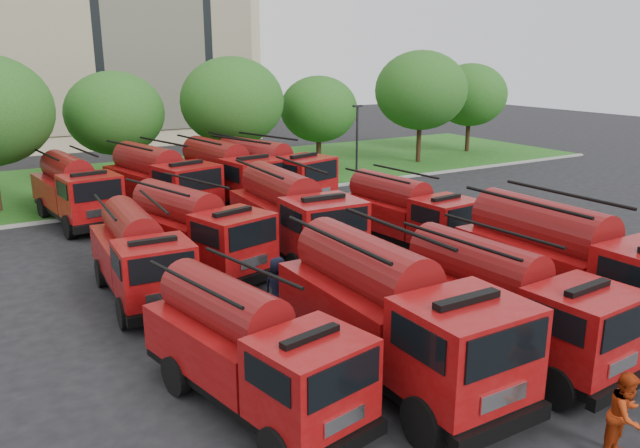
# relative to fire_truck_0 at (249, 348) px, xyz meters

# --- Properties ---
(ground) EXTENTS (140.00, 140.00, 0.00)m
(ground) POSITION_rel_fire_truck_0_xyz_m (4.48, 2.51, -1.50)
(ground) COLOR black
(ground) RESTS_ON ground
(lawn) EXTENTS (70.00, 16.00, 0.12)m
(lawn) POSITION_rel_fire_truck_0_xyz_m (4.48, 28.51, -1.44)
(lawn) COLOR #174913
(lawn) RESTS_ON ground
(curb) EXTENTS (70.00, 0.30, 0.14)m
(curb) POSITION_rel_fire_truck_0_xyz_m (4.48, 20.41, -1.43)
(curb) COLOR gray
(curb) RESTS_ON ground
(apartment_building) EXTENTS (30.00, 14.18, 25.00)m
(apartment_building) POSITION_rel_fire_truck_0_xyz_m (6.48, 50.44, 11.00)
(apartment_building) COLOR #C2B190
(apartment_building) RESTS_ON ground
(tree_3) EXTENTS (5.88, 5.88, 7.19)m
(tree_3) POSITION_rel_fire_truck_0_xyz_m (3.48, 26.51, 3.18)
(tree_3) COLOR #382314
(tree_3) RESTS_ON ground
(tree_4) EXTENTS (6.55, 6.55, 8.01)m
(tree_4) POSITION_rel_fire_truck_0_xyz_m (10.48, 25.01, 3.72)
(tree_4) COLOR #382314
(tree_4) RESTS_ON ground
(tree_5) EXTENTS (5.46, 5.46, 6.68)m
(tree_5) POSITION_rel_fire_truck_0_xyz_m (17.48, 26.01, 2.84)
(tree_5) COLOR #382314
(tree_5) RESTS_ON ground
(tree_6) EXTENTS (6.89, 6.89, 8.42)m
(tree_6) POSITION_rel_fire_truck_0_xyz_m (25.48, 24.51, 3.98)
(tree_6) COLOR #382314
(tree_6) RESTS_ON ground
(tree_7) EXTENTS (6.05, 6.05, 7.39)m
(tree_7) POSITION_rel_fire_truck_0_xyz_m (32.48, 26.51, 3.31)
(tree_7) COLOR #382314
(tree_7) RESTS_ON ground
(lamp_post_1) EXTENTS (0.60, 0.25, 5.11)m
(lamp_post_1) POSITION_rel_fire_truck_0_xyz_m (16.48, 19.71, 1.39)
(lamp_post_1) COLOR black
(lamp_post_1) RESTS_ON ground
(fire_truck_0) EXTENTS (3.45, 6.87, 2.99)m
(fire_truck_0) POSITION_rel_fire_truck_0_xyz_m (0.00, 0.00, 0.00)
(fire_truck_0) COLOR black
(fire_truck_0) RESTS_ON ground
(fire_truck_1) EXTENTS (2.88, 7.79, 3.54)m
(fire_truck_1) POSITION_rel_fire_truck_0_xyz_m (3.71, -0.61, 0.28)
(fire_truck_1) COLOR black
(fire_truck_1) RESTS_ON ground
(fire_truck_2) EXTENTS (2.93, 7.12, 3.18)m
(fire_truck_2) POSITION_rel_fire_truck_0_xyz_m (7.12, -1.27, 0.09)
(fire_truck_2) COLOR black
(fire_truck_2) RESTS_ON ground
(fire_truck_3) EXTENTS (3.00, 8.02, 3.63)m
(fire_truck_3) POSITION_rel_fire_truck_0_xyz_m (10.77, -0.59, 0.33)
(fire_truck_3) COLOR black
(fire_truck_3) RESTS_ON ground
(fire_truck_4) EXTENTS (2.72, 6.76, 3.02)m
(fire_truck_4) POSITION_rel_fire_truck_0_xyz_m (-0.30, 8.28, 0.02)
(fire_truck_4) COLOR black
(fire_truck_4) RESTS_ON ground
(fire_truck_5) EXTENTS (4.18, 7.47, 3.23)m
(fire_truck_5) POSITION_rel_fire_truck_0_xyz_m (2.25, 9.80, 0.12)
(fire_truck_5) COLOR black
(fire_truck_5) RESTS_ON ground
(fire_truck_6) EXTENTS (3.12, 7.88, 3.54)m
(fire_truck_6) POSITION_rel_fire_truck_0_xyz_m (6.28, 9.36, 0.28)
(fire_truck_6) COLOR black
(fire_truck_6) RESTS_ON ground
(fire_truck_7) EXTENTS (2.94, 6.88, 3.05)m
(fire_truck_7) POSITION_rel_fire_truck_0_xyz_m (11.09, 8.05, 0.03)
(fire_truck_7) COLOR black
(fire_truck_7) RESTS_ON ground
(fire_truck_8) EXTENTS (3.29, 7.47, 3.30)m
(fire_truck_8) POSITION_rel_fire_truck_0_xyz_m (-0.30, 19.71, 0.16)
(fire_truck_8) COLOR black
(fire_truck_8) RESTS_ON ground
(fire_truck_9) EXTENTS (4.32, 8.20, 3.55)m
(fire_truck_9) POSITION_rel_fire_truck_0_xyz_m (3.74, 18.95, 0.28)
(fire_truck_9) COLOR black
(fire_truck_9) RESTS_ON ground
(fire_truck_10) EXTENTS (3.73, 8.18, 3.59)m
(fire_truck_10) POSITION_rel_fire_truck_0_xyz_m (7.37, 18.78, 0.30)
(fire_truck_10) COLOR black
(fire_truck_10) RESTS_ON ground
(fire_truck_11) EXTENTS (4.75, 8.31, 3.58)m
(fire_truck_11) POSITION_rel_fire_truck_0_xyz_m (9.49, 17.90, 0.30)
(fire_truck_11) COLOR black
(fire_truck_11) RESTS_ON ground
(firefighter_3) EXTENTS (1.25, 1.16, 1.75)m
(firefighter_3) POSITION_rel_fire_truck_0_xyz_m (13.94, -0.28, -1.50)
(firefighter_3) COLOR black
(firefighter_3) RESTS_ON ground
(firefighter_4) EXTENTS (1.05, 1.14, 1.95)m
(firefighter_4) POSITION_rel_fire_truck_0_xyz_m (3.03, 4.43, -1.50)
(firefighter_4) COLOR black
(firefighter_4) RESTS_ON ground
(firefighter_5) EXTENTS (1.91, 1.23, 1.90)m
(firefighter_5) POSITION_rel_fire_truck_0_xyz_m (15.20, 4.49, -1.50)
(firefighter_5) COLOR #982B0B
(firefighter_5) RESTS_ON ground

